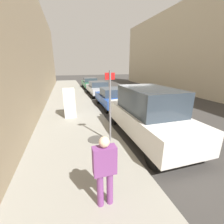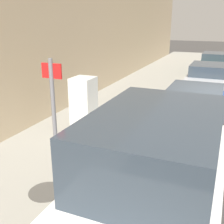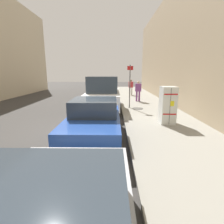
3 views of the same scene
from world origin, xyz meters
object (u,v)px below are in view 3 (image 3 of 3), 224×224
object	(u,v)px
discarded_refrigerator	(168,105)
parked_hatchback_blue	(94,119)
parked_van_white	(103,94)
pedestrian_walking_far	(131,86)
street_sign_post	(130,84)
pedestrian_standing_near	(138,90)

from	to	relation	value
discarded_refrigerator	parked_hatchback_blue	bearing A→B (deg)	28.73
parked_van_white	discarded_refrigerator	bearing A→B (deg)	131.98
discarded_refrigerator	parked_hatchback_blue	world-z (taller)	discarded_refrigerator
discarded_refrigerator	pedestrian_walking_far	bearing A→B (deg)	-86.13
discarded_refrigerator	parked_van_white	xyz separation A→B (m)	(3.08, -3.43, 0.12)
street_sign_post	pedestrian_standing_near	xyz separation A→B (m)	(-0.90, -2.68, -0.59)
pedestrian_walking_far	parked_hatchback_blue	xyz separation A→B (m)	(2.39, 11.95, -0.28)
parked_van_white	parked_hatchback_blue	bearing A→B (deg)	90.00
pedestrian_walking_far	parked_van_white	distance (m)	7.23
street_sign_post	pedestrian_walking_far	bearing A→B (deg)	-95.91
street_sign_post	pedestrian_walking_far	xyz separation A→B (m)	(-0.70, -6.72, -0.63)
discarded_refrigerator	parked_van_white	distance (m)	4.61
street_sign_post	parked_hatchback_blue	distance (m)	5.57
pedestrian_standing_near	parked_hatchback_blue	bearing A→B (deg)	90.06
pedestrian_standing_near	parked_hatchback_blue	xyz separation A→B (m)	(2.60, 7.90, -0.31)
pedestrian_standing_near	parked_hatchback_blue	distance (m)	8.33
parked_van_white	parked_hatchback_blue	world-z (taller)	parked_van_white
parked_van_white	street_sign_post	bearing A→B (deg)	-176.37
discarded_refrigerator	pedestrian_standing_near	world-z (taller)	discarded_refrigerator
pedestrian_walking_far	parked_hatchback_blue	world-z (taller)	pedestrian_walking_far
parked_van_white	parked_hatchback_blue	distance (m)	5.13
pedestrian_standing_near	parked_van_white	distance (m)	3.81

